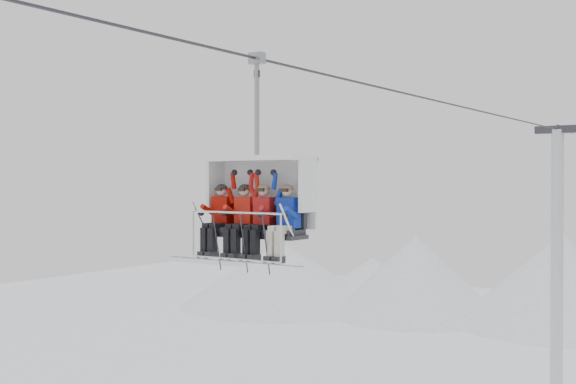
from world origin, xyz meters
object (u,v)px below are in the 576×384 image
Objects in this scene: skier_far_left at (219,217)px; skier_far_right at (285,220)px; skier_center_right at (261,219)px; chairlift_carrier at (261,194)px; skier_center_left at (242,218)px; lift_tower_right at (557,293)px.

skier_far_left is 1.00× the size of skier_far_right.
skier_far_left is at bearing 180.00° from skier_center_right.
skier_far_left is at bearing 179.99° from skier_far_right.
skier_center_right is at bearing 0.00° from skier_far_left.
skier_far_left is 1.60m from skier_far_right.
chairlift_carrier is 0.60m from skier_center_left.
skier_center_right is 1.00× the size of skier_far_right.
chairlift_carrier is 2.36× the size of skier_far_left.
skier_center_left reaches higher than skier_far_right.
skier_center_right is (0.46, 0.00, 0.00)m from skier_center_left.
chairlift_carrier is 0.97m from skier_far_right.
chairlift_carrier is 2.36× the size of skier_center_left.
skier_center_right is (0.24, -0.30, -0.46)m from chairlift_carrier.
lift_tower_right reaches higher than skier_center_right.
lift_tower_right is at bearing 91.95° from skier_far_right.
chairlift_carrier is at bearing 158.94° from skier_far_right.
skier_center_left is 0.46m from skier_center_right.
lift_tower_right reaches higher than skier_far_left.
skier_center_left is (-0.23, -0.30, -0.46)m from chairlift_carrier.
skier_far_left is 1.00× the size of skier_center_left.
chairlift_carrier is at bearing -90.00° from lift_tower_right.
skier_far_left is 0.58m from skier_center_left.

